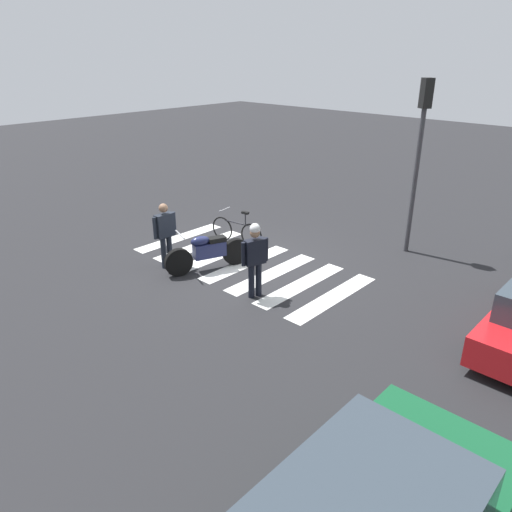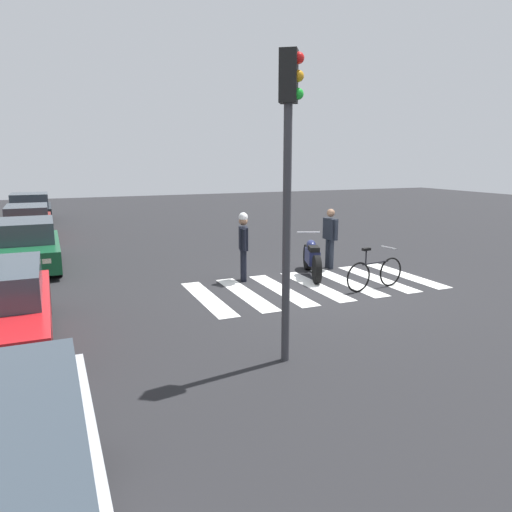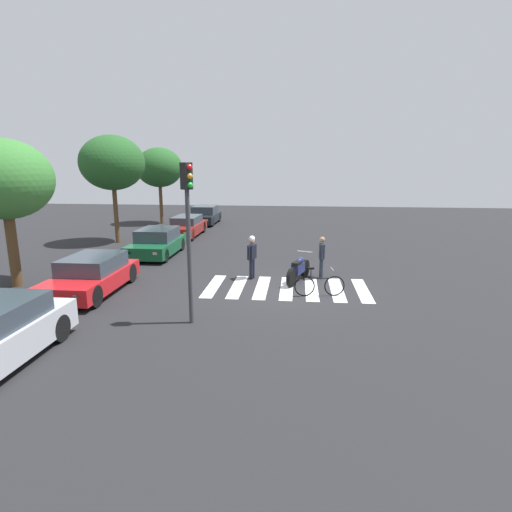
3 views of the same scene
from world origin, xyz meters
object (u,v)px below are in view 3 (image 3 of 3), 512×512
Objects in this scene: officer_by_motorcycle at (322,255)px; car_green_compact at (157,243)px; car_red_convertible at (92,275)px; leaning_bicycle at (319,285)px; car_black_suv at (205,215)px; car_maroon_wagon at (186,226)px; police_motorcycle at (299,270)px; officer_on_foot at (252,254)px; traffic_light_pole at (188,219)px.

officer_by_motorcycle reaches higher than car_green_compact.
car_red_convertible is (-2.67, 8.08, -0.32)m from officer_by_motorcycle.
leaning_bicycle is 0.43× the size of car_green_compact.
car_maroon_wagon is at bearing -179.30° from car_black_suv.
officer_by_motorcycle reaches higher than car_black_suv.
officer_by_motorcycle is 0.40× the size of car_red_convertible.
car_maroon_wagon is at bearing 0.59° from car_green_compact.
police_motorcycle is at bearing 123.33° from officer_by_motorcycle.
police_motorcycle is 1.23× the size of officer_on_foot.
car_green_compact reaches higher than car_maroon_wagon.
police_motorcycle is 0.52× the size of car_green_compact.
leaning_bicycle is at bearing -155.06° from car_black_suv.
officer_by_motorcycle is at bearing -138.75° from car_maroon_wagon.
car_red_convertible is at bearing 113.39° from officer_on_foot.
car_green_compact reaches higher than leaning_bicycle.
police_motorcycle is 0.53× the size of car_black_suv.
car_black_suv is (14.40, 7.94, -0.30)m from officer_by_motorcycle.
car_black_suv is at bearing 24.94° from leaning_bicycle.
police_motorcycle is 5.97m from traffic_light_pole.
car_green_compact is at bearing -2.48° from car_red_convertible.
leaning_bicycle is 0.39× the size of traffic_light_pole.
traffic_light_pole is at bearing 165.95° from officer_on_foot.
police_motorcycle is 1.16m from officer_by_motorcycle.
car_green_compact is at bearing -179.41° from car_maroon_wagon.
traffic_light_pole is at bearing -164.21° from car_maroon_wagon.
officer_on_foot is at bearing 82.58° from police_motorcycle.
traffic_light_pole is (-19.49, -4.05, 2.33)m from car_black_suv.
car_maroon_wagon reaches higher than leaning_bicycle.
leaning_bicycle is at bearing -87.20° from car_red_convertible.
officer_by_motorcycle is at bearing -113.24° from car_green_compact.
car_black_suv is 20.04m from traffic_light_pole.
leaning_bicycle is 9.50m from car_green_compact.
car_red_convertible is 1.05× the size of car_black_suv.
car_red_convertible is 0.94× the size of car_maroon_wagon.
officer_on_foot is 2.73m from officer_by_motorcycle.
police_motorcycle is 7.49m from car_red_convertible.
police_motorcycle reaches higher than leaning_bicycle.
leaning_bicycle is 0.41× the size of car_red_convertible.
car_black_suv is at bearing -0.46° from car_red_convertible.
officer_by_motorcycle is at bearing -71.69° from car_red_convertible.
car_green_compact is (3.71, 5.11, -0.35)m from officer_on_foot.
car_maroon_wagon is (11.27, 7.69, 0.22)m from leaning_bicycle.
traffic_light_pole is at bearing -120.08° from car_red_convertible.
traffic_light_pole reaches higher than officer_on_foot.
officer_by_motorcycle is at bearing -4.61° from leaning_bicycle.
leaning_bicycle is 1.03× the size of officer_by_motorcycle.
leaning_bicycle is 7.91m from car_red_convertible.
traffic_light_pole reaches higher than leaning_bicycle.
car_maroon_wagon is at bearing 41.25° from officer_by_motorcycle.
officer_by_motorcycle is (0.59, -0.89, 0.47)m from police_motorcycle.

